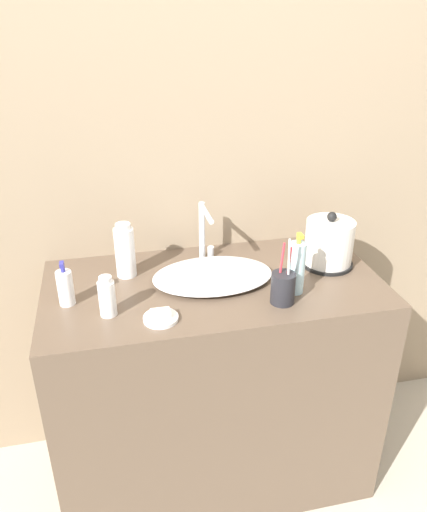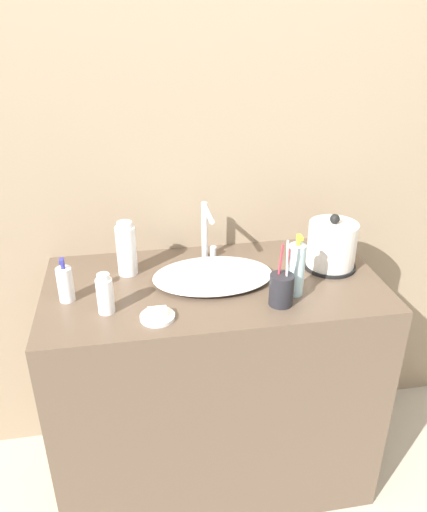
# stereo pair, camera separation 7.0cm
# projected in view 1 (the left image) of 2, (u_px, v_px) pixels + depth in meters

# --- Properties ---
(wall_back) EXTENTS (6.00, 0.04, 2.60)m
(wall_back) POSITION_uv_depth(u_px,v_px,m) (195.00, 136.00, 1.77)
(wall_back) COLOR gray
(wall_back) RESTS_ON ground_plane
(vanity_counter) EXTENTS (1.14, 0.58, 0.87)m
(vanity_counter) POSITION_uv_depth(u_px,v_px,m) (214.00, 383.00, 1.88)
(vanity_counter) COLOR brown
(vanity_counter) RESTS_ON ground_plane
(sink_basin) EXTENTS (0.41, 0.28, 0.04)m
(sink_basin) POSITION_uv_depth(u_px,v_px,m) (212.00, 275.00, 1.69)
(sink_basin) COLOR white
(sink_basin) RESTS_ON vanity_counter
(faucet) EXTENTS (0.06, 0.17, 0.22)m
(faucet) POSITION_uv_depth(u_px,v_px,m) (204.00, 229.00, 1.78)
(faucet) COLOR silver
(faucet) RESTS_ON vanity_counter
(electric_kettle) EXTENTS (0.18, 0.18, 0.20)m
(electric_kettle) POSITION_uv_depth(u_px,v_px,m) (329.00, 245.00, 1.77)
(electric_kettle) COLOR black
(electric_kettle) RESTS_ON vanity_counter
(toothbrush_cup) EXTENTS (0.08, 0.08, 0.23)m
(toothbrush_cup) POSITION_uv_depth(u_px,v_px,m) (283.00, 287.00, 1.55)
(toothbrush_cup) COLOR #232328
(toothbrush_cup) RESTS_ON vanity_counter
(lotion_bottle) EXTENTS (0.05, 0.05, 0.21)m
(lotion_bottle) POSITION_uv_depth(u_px,v_px,m) (297.00, 267.00, 1.59)
(lotion_bottle) COLOR silver
(lotion_bottle) RESTS_ON vanity_counter
(shampoo_bottle) EXTENTS (0.05, 0.05, 0.15)m
(shampoo_bottle) POSITION_uv_depth(u_px,v_px,m) (65.00, 287.00, 1.54)
(shampoo_bottle) COLOR white
(shampoo_bottle) RESTS_ON vanity_counter
(mouthwash_bottle) EXTENTS (0.07, 0.07, 0.19)m
(mouthwash_bottle) POSITION_uv_depth(u_px,v_px,m) (125.00, 251.00, 1.69)
(mouthwash_bottle) COLOR white
(mouthwash_bottle) RESTS_ON vanity_counter
(hand_cream_bottle) EXTENTS (0.05, 0.05, 0.13)m
(hand_cream_bottle) POSITION_uv_depth(u_px,v_px,m) (107.00, 297.00, 1.49)
(hand_cream_bottle) COLOR white
(hand_cream_bottle) RESTS_ON vanity_counter
(soap_dish) EXTENTS (0.10, 0.10, 0.03)m
(soap_dish) POSITION_uv_depth(u_px,v_px,m) (161.00, 317.00, 1.48)
(soap_dish) COLOR white
(soap_dish) RESTS_ON vanity_counter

